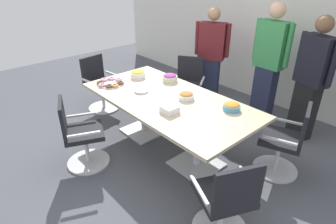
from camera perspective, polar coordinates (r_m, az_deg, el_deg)
The scene contains 18 objects.
ground_plane at distance 4.07m, azimuth 0.00°, elevation -6.92°, with size 10.00×10.00×0.01m, color #4C4F56.
back_wall at distance 5.33m, azimuth 20.53°, elevation 16.33°, with size 8.00×0.10×2.80m, color white.
conference_table at distance 3.75m, azimuth 0.00°, elevation 1.01°, with size 2.40×1.20×0.75m.
office_chair_0 at distance 4.90m, azimuth 4.03°, elevation 4.85°, with size 0.75×0.75×0.91m.
office_chair_1 at distance 5.09m, azimuth -13.50°, elevation 5.04°, with size 0.61×0.61×0.91m.
office_chair_2 at distance 3.69m, azimuth -17.19°, elevation -4.78°, with size 0.71×0.71×0.91m.
office_chair_3 at distance 2.73m, azimuth 11.48°, elevation -17.38°, with size 0.72×0.72×0.91m.
office_chair_4 at distance 3.67m, azimuth 22.42°, elevation -5.91°, with size 0.69×0.69×0.91m.
person_standing_0 at distance 5.15m, azimuth 8.66°, elevation 11.20°, with size 0.58×0.40×1.66m.
person_standing_1 at distance 4.69m, azimuth 19.57°, elevation 9.53°, with size 0.61×0.24×1.84m.
person_standing_2 at distance 4.36m, azimuth 26.76°, elevation 6.01°, with size 0.60×0.35×1.74m.
snack_bowl_chips_orange at distance 3.46m, azimuth 12.62°, elevation 1.11°, with size 0.21×0.21×0.10m.
snack_bowl_chips_yellow at distance 4.39m, azimuth -6.05°, elevation 7.61°, with size 0.23×0.23×0.12m.
snack_bowl_candy_mix at distance 4.21m, azimuth 0.39°, elevation 6.90°, with size 0.22×0.22×0.12m.
snack_bowl_pretzels at distance 3.66m, azimuth 3.66°, elevation 3.27°, with size 0.21×0.21×0.09m.
donut_platter at distance 4.21m, azimuth -11.47°, elevation 5.77°, with size 0.40×0.40×0.04m.
plate_stack at distance 3.89m, azimuth -5.38°, elevation 4.25°, with size 0.19×0.19×0.03m.
napkin_pile at distance 3.32m, azimuth 0.34°, elevation 0.53°, with size 0.18×0.18×0.08m, color white.
Camera 1 is at (2.49, -2.22, 2.32)m, focal length 30.42 mm.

